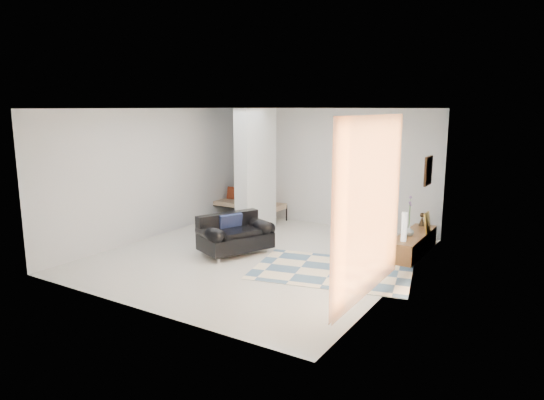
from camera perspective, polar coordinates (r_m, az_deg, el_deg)
The scene contains 17 objects.
floor at distance 9.44m, azimuth -1.68°, elevation -6.54°, with size 6.00×6.00×0.00m, color beige.
ceiling at distance 9.01m, azimuth -1.78°, elevation 10.72°, with size 6.00×6.00×0.00m, color white.
wall_back at distance 11.71m, azimuth 6.42°, elevation 3.83°, with size 6.00×6.00×0.00m, color silver.
wall_front at distance 6.87m, azimuth -15.69°, elevation -1.52°, with size 6.00×6.00×0.00m, color silver.
wall_left at distance 10.87m, azimuth -13.93°, elevation 3.03°, with size 6.00×6.00×0.00m, color silver.
wall_right at distance 7.96m, azimuth 15.02°, elevation 0.18°, with size 6.00×6.00×0.00m, color silver.
partition_column at distance 11.04m, azimuth -1.91°, elevation 3.47°, with size 0.35×1.20×2.80m, color silver.
hallway_door at distance 12.76m, azimuth -2.25°, elevation 2.75°, with size 0.85×0.06×2.04m, color white.
curtain at distance 6.90m, azimuth 11.60°, elevation -0.85°, with size 2.55×2.55×0.00m, color #FF8C43.
wall_art at distance 9.55m, azimuth 17.91°, elevation 3.29°, with size 0.04×0.45×0.55m, color black.
media_console at distance 9.89m, azimuth 16.30°, elevation -4.94°, with size 0.45×1.81×0.80m.
loveseat at distance 9.55m, azimuth -4.49°, elevation -4.08°, with size 1.26×1.56×0.76m.
daybed at distance 12.37m, azimuth -2.81°, elevation -0.36°, with size 1.86×0.81×0.77m.
area_rug at distance 8.64m, azimuth 7.03°, elevation -8.26°, with size 2.70×1.80×0.01m, color beige.
cylinder_lamp at distance 9.20m, azimuth 15.28°, elevation -3.07°, with size 0.10×0.10×0.54m, color silver.
bronze_figurine at distance 10.52m, azimuth 17.24°, elevation -2.19°, with size 0.14×0.14×0.27m, color black, non-canonical shape.
vase at distance 9.64m, azimuth 15.79°, elevation -3.50°, with size 0.19×0.19×0.20m, color silver.
Camera 1 is at (4.98, -7.51, 2.83)m, focal length 32.00 mm.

